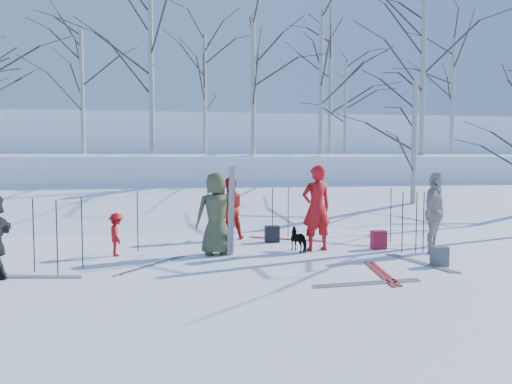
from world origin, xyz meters
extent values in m
plane|color=white|center=(0.00, 0.00, 0.00)|extent=(120.00, 120.00, 0.00)
cube|color=white|center=(0.00, 7.00, 0.15)|extent=(70.00, 9.49, 4.12)
cube|color=white|center=(0.00, 17.00, 1.00)|extent=(70.00, 18.00, 2.20)
cube|color=white|center=(0.00, 38.00, 2.00)|extent=(90.00, 30.00, 6.00)
imported|color=#42492B|center=(-0.95, 1.00, 0.89)|extent=(0.91, 0.64, 1.77)
imported|color=#B51013|center=(1.30, 1.12, 0.95)|extent=(0.76, 0.57, 1.91)
imported|color=#B2170D|center=(-0.43, 3.00, 0.78)|extent=(0.77, 0.61, 1.56)
imported|color=#B51013|center=(-3.03, 1.22, 0.46)|extent=(0.46, 0.65, 0.91)
imported|color=beige|center=(3.73, 0.38, 0.88)|extent=(1.04, 1.02, 1.76)
imported|color=black|center=(0.91, 1.10, 0.26)|extent=(0.51, 0.69, 0.53)
cube|color=silver|center=(-0.69, 0.72, 0.95)|extent=(0.11, 0.17, 1.90)
cube|color=silver|center=(-0.62, 0.82, 0.95)|extent=(0.09, 0.23, 1.89)
cylinder|color=black|center=(-3.55, 0.18, 0.67)|extent=(0.02, 0.02, 1.34)
cylinder|color=black|center=(3.06, 0.52, 0.67)|extent=(0.02, 0.02, 1.34)
cylinder|color=black|center=(-2.62, 1.62, 0.67)|extent=(0.02, 0.02, 1.34)
cylinder|color=black|center=(3.37, 0.49, 0.67)|extent=(0.02, 0.02, 1.34)
cylinder|color=black|center=(3.50, 0.41, 0.67)|extent=(0.02, 0.02, 1.34)
cylinder|color=black|center=(-3.89, -0.36, 0.67)|extent=(0.02, 0.02, 1.34)
cylinder|color=black|center=(-4.36, -0.02, 0.67)|extent=(0.02, 0.02, 1.34)
cylinder|color=black|center=(3.37, 1.77, 0.67)|extent=(0.02, 0.02, 1.34)
cylinder|color=black|center=(1.00, 2.58, 0.67)|extent=(0.02, 0.02, 1.34)
cylinder|color=black|center=(0.55, 2.31, 0.67)|extent=(0.02, 0.02, 1.34)
cube|color=maroon|center=(2.75, 1.04, 0.21)|extent=(0.32, 0.22, 0.42)
cube|color=#4F5156|center=(3.17, -0.84, 0.19)|extent=(0.30, 0.20, 0.38)
cube|color=black|center=(0.55, 2.35, 0.20)|extent=(0.34, 0.24, 0.40)
camera|label=1|loc=(-1.89, -9.54, 2.08)|focal=35.00mm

